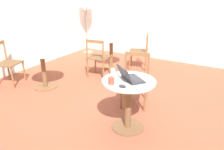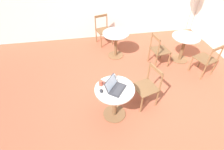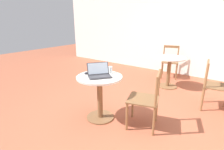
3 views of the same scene
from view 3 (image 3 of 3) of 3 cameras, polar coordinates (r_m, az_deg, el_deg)
ground_plane at (r=3.09m, az=4.66°, el=-14.13°), size 16.00×16.00×0.00m
wall_back at (r=5.66m, az=23.07°, el=13.51°), size 9.40×0.06×2.70m
cafe_table_near at (r=2.89m, az=-4.04°, el=-4.47°), size 0.74×0.74×0.76m
cafe_table_far at (r=4.51m, az=18.20°, el=2.82°), size 0.74×0.74×0.76m
chair_near_right at (r=2.74m, az=11.05°, el=-7.85°), size 0.56×0.56×0.90m
chair_mid_left at (r=3.74m, az=30.41°, el=-3.00°), size 0.51×0.51×0.90m
chair_far_back at (r=5.37m, az=18.43°, el=4.22°), size 0.56×0.56×0.90m
laptop at (r=2.79m, az=-4.17°, el=0.35°), size 0.44×0.45×0.20m
mouse at (r=2.96m, az=-8.30°, el=0.66°), size 0.06×0.10×0.03m
mug at (r=3.05m, az=-5.82°, el=1.96°), size 0.12×0.08×0.10m
drinking_glass at (r=2.99m, az=-0.53°, el=1.80°), size 0.07×0.07×0.11m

